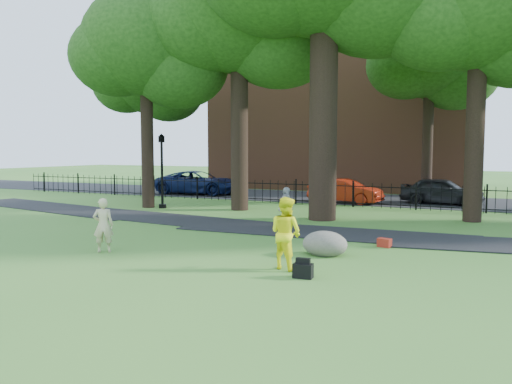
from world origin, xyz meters
The scene contains 16 objects.
ground centered at (0.00, 0.00, 0.00)m, with size 120.00×120.00×0.00m, color #336924.
footpath centered at (1.00, 3.90, 0.00)m, with size 36.00×2.60×0.03m, color black.
street centered at (0.00, 16.00, 0.00)m, with size 80.00×7.00×0.02m, color black.
iron_fence centered at (0.00, 12.00, 0.60)m, with size 44.00×0.04×1.20m.
brick_building centered at (-4.00, 24.00, 6.00)m, with size 18.00×8.00×12.00m, color brown.
tree_row centered at (0.52, 8.40, 8.15)m, with size 26.82×7.96×12.42m.
woman centered at (-3.50, -1.72, 0.75)m, with size 0.55×0.36×1.50m, color #CDBB8D.
man centered at (1.75, -1.37, 0.86)m, with size 0.83×0.65×1.71m, color #FFF915.
pedestrian centered at (-0.32, 3.85, 0.76)m, with size 0.89×0.37×1.52m, color #A6A7AA.
boulder centered at (2.13, 0.50, 0.36)m, with size 1.22×0.92×0.71m, color #655F54.
lamppost centered at (-8.19, 7.53, 1.76)m, with size 0.36×0.36×3.59m.
backpack centered at (2.41, -2.00, 0.16)m, with size 0.43×0.27×0.32m, color black.
red_bag centered at (3.37, 2.29, 0.13)m, with size 0.37×0.23×0.26m, color maroon.
red_sedan centered at (-0.79, 13.50, 0.64)m, with size 1.35×3.86×1.27m, color maroon.
navy_van centered at (-10.58, 14.68, 0.74)m, with size 2.45×5.31×1.47m, color #0D1741.
grey_car centered at (3.89, 14.97, 0.70)m, with size 1.65×4.09×1.39m, color black.
Camera 1 is at (6.05, -12.22, 2.83)m, focal length 35.00 mm.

